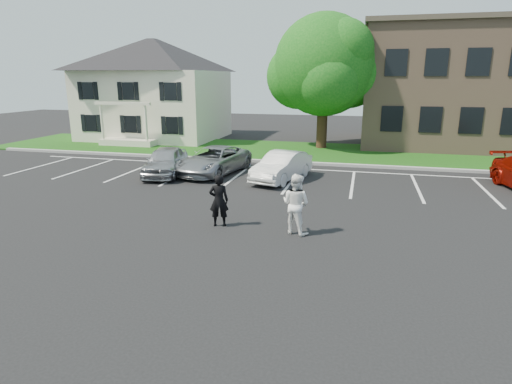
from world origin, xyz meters
TOP-DOWN VIEW (x-y plane):
  - ground_plane at (0.00, 0.00)m, footprint 90.00×90.00m
  - curb at (0.00, 12.00)m, footprint 40.00×0.30m
  - grass_strip at (0.00, 16.00)m, footprint 44.00×8.00m
  - stall_lines at (1.40, 8.95)m, footprint 34.00×5.36m
  - house at (-13.00, 19.97)m, footprint 10.30×9.22m
  - tree at (0.45, 17.93)m, footprint 7.80×7.20m
  - man_black_suit at (-1.26, 1.08)m, footprint 0.72×0.57m
  - man_white_shirt at (1.26, 1.02)m, footprint 1.13×1.02m
  - car_silver_west at (-6.30, 7.61)m, footprint 2.41×4.37m
  - car_silver_minivan at (-4.10, 8.57)m, footprint 3.10×5.17m
  - car_white_sedan at (-0.49, 7.92)m, footprint 2.46×4.30m

SIDE VIEW (x-z plane):
  - ground_plane at x=0.00m, z-range 0.00..0.00m
  - stall_lines at x=1.40m, z-range 0.00..0.01m
  - grass_strip at x=0.00m, z-range 0.00..0.08m
  - curb at x=0.00m, z-range 0.00..0.15m
  - car_white_sedan at x=-0.49m, z-range 0.00..1.34m
  - car_silver_minivan at x=-4.10m, z-range 0.00..1.35m
  - car_silver_west at x=-6.30m, z-range 0.00..1.41m
  - man_black_suit at x=-1.26m, z-range 0.00..1.72m
  - man_white_shirt at x=1.26m, z-range 0.00..1.90m
  - house at x=-13.00m, z-range 0.03..7.63m
  - tree at x=0.45m, z-range 0.95..9.75m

